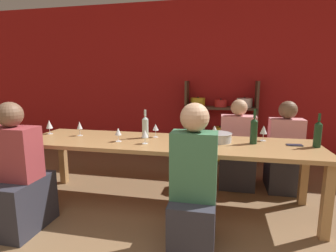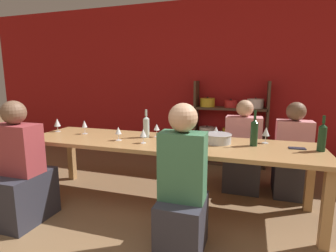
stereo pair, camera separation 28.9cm
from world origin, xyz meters
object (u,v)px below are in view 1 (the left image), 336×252
(wine_glass_red_b, at_px, (80,126))
(person_near_a, at_px, (17,184))
(shelf_unit, at_px, (220,127))
(wine_glass_red_c, at_px, (145,134))
(wine_glass_white_a, at_px, (264,130))
(person_far_b, at_px, (237,155))
(dining_table, at_px, (166,148))
(wine_glass_empty_b, at_px, (118,132))
(wine_bottle_green, at_px, (318,134))
(wine_bottle_amber, at_px, (145,127))
(mixing_bowl, at_px, (218,137))
(person_far_a, at_px, (284,158))
(wine_glass_empty_a, at_px, (215,129))
(wine_glass_red_a, at_px, (49,125))
(cell_phone, at_px, (294,145))
(wine_glass_white_b, at_px, (156,128))
(wine_bottle_dark, at_px, (254,130))
(person_near_b, at_px, (193,196))

(wine_glass_red_b, bearing_deg, person_near_a, -103.17)
(shelf_unit, distance_m, wine_glass_red_c, 2.01)
(wine_glass_white_a, distance_m, person_far_b, 0.74)
(dining_table, distance_m, wine_glass_empty_b, 0.54)
(wine_bottle_green, bearing_deg, wine_glass_red_b, 179.84)
(wine_bottle_amber, bearing_deg, wine_bottle_green, -1.85)
(wine_bottle_amber, bearing_deg, wine_glass_red_c, -74.01)
(wine_glass_white_a, relative_size, wine_glass_empty_b, 1.14)
(mixing_bowl, height_order, wine_bottle_green, wine_bottle_green)
(person_far_b, bearing_deg, person_far_a, 176.90)
(wine_glass_empty_b, bearing_deg, wine_glass_empty_a, 22.44)
(mixing_bowl, relative_size, wine_glass_red_b, 1.72)
(dining_table, height_order, wine_glass_red_a, wine_glass_red_a)
(wine_glass_white_a, relative_size, person_far_b, 0.15)
(wine_glass_red_c, relative_size, cell_phone, 0.96)
(wine_glass_red_c, height_order, person_far_a, person_far_a)
(wine_glass_white_a, bearing_deg, wine_glass_red_b, -175.34)
(wine_glass_white_a, height_order, wine_glass_empty_a, wine_glass_white_a)
(wine_glass_red_c, height_order, wine_glass_white_b, wine_glass_white_b)
(cell_phone, distance_m, person_near_a, 2.71)
(wine_glass_red_b, bearing_deg, wine_bottle_dark, 0.39)
(wine_glass_red_c, distance_m, person_far_b, 1.42)
(wine_bottle_green, xyz_separation_m, wine_glass_red_a, (-2.99, 0.02, -0.02))
(wine_glass_red_b, xyz_separation_m, person_far_a, (2.43, 0.68, -0.44))
(wine_glass_red_b, height_order, cell_phone, wine_glass_red_b)
(wine_glass_red_a, bearing_deg, wine_glass_empty_b, -11.68)
(wine_glass_red_a, bearing_deg, wine_bottle_green, -0.45)
(wine_glass_empty_a, bearing_deg, wine_glass_red_b, -171.71)
(wine_glass_red_a, bearing_deg, person_far_b, 16.96)
(wine_glass_empty_a, bearing_deg, wine_glass_white_a, -6.30)
(shelf_unit, height_order, person_far_a, shelf_unit)
(wine_glass_red_b, bearing_deg, person_far_b, 20.93)
(wine_bottle_green, bearing_deg, mixing_bowl, 178.32)
(dining_table, height_order, wine_glass_empty_b, wine_glass_empty_b)
(dining_table, xyz_separation_m, wine_bottle_green, (1.51, 0.06, 0.21))
(wine_glass_red_b, bearing_deg, wine_glass_white_b, 6.60)
(wine_glass_empty_a, height_order, wine_glass_red_a, wine_glass_red_a)
(wine_glass_empty_a, distance_m, wine_glass_empty_b, 1.09)
(shelf_unit, xyz_separation_m, wine_glass_red_a, (-2.04, -1.62, 0.23))
(wine_bottle_dark, bearing_deg, wine_glass_red_b, -179.61)
(wine_glass_empty_b, bearing_deg, shelf_unit, 59.91)
(wine_glass_red_c, bearing_deg, person_near_b, -44.50)
(mixing_bowl, xyz_separation_m, person_near_a, (-1.80, -0.83, -0.35))
(wine_bottle_dark, relative_size, wine_glass_red_c, 2.45)
(shelf_unit, relative_size, wine_glass_white_b, 8.86)
(shelf_unit, bearing_deg, wine_glass_white_b, -115.11)
(shelf_unit, distance_m, person_near_a, 3.05)
(wine_glass_empty_b, xyz_separation_m, wine_glass_red_c, (0.31, -0.03, -0.00))
(wine_bottle_amber, height_order, wine_glass_red_c, wine_bottle_amber)
(wine_bottle_amber, xyz_separation_m, wine_glass_white_b, (0.11, 0.05, -0.02))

